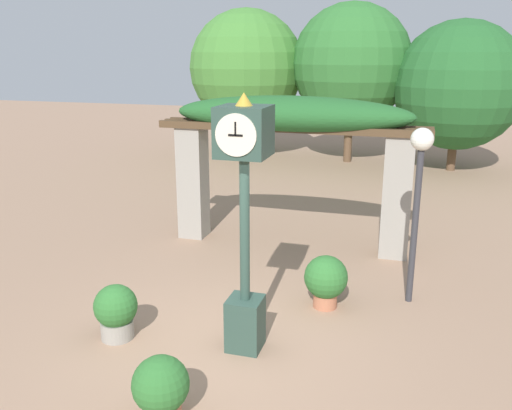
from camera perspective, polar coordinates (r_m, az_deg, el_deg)
The scene contains 8 objects.
ground_plane at distance 7.50m, azimuth -4.00°, elevation -14.72°, with size 60.00×60.00×0.00m, color #9E7A60.
pedestal_clock at distance 6.71m, azimuth -1.21°, elevation -0.40°, with size 0.60×0.65×3.35m.
pergola at distance 10.53m, azimuth 3.67°, elevation 7.46°, with size 5.26×1.13×3.00m.
potted_plant_near_left at distance 7.75m, azimuth -14.53°, elevation -10.70°, with size 0.59×0.59×0.78m.
potted_plant_near_right at distance 6.12m, azimuth -9.99°, elevation -18.42°, with size 0.62×0.62×0.74m.
potted_plant_far_left at distance 8.41m, azimuth 7.36°, elevation -7.76°, with size 0.67×0.67×0.83m.
lamp_post at distance 8.39m, azimuth 16.80°, elevation 3.08°, with size 0.34×0.34×2.75m.
tree_line at distance 19.10m, azimuth 9.66°, elevation 13.64°, with size 11.26×4.56×5.40m.
Camera 1 is at (2.31, -6.02, 3.83)m, focal length 38.00 mm.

